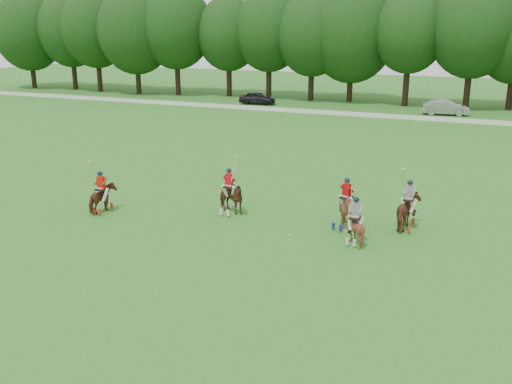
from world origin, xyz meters
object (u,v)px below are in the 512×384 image
at_px(polo_red_a, 102,198).
at_px(polo_red_b, 229,197).
at_px(car_left, 257,98).
at_px(polo_ball, 290,235).
at_px(polo_stripe_b, 355,227).
at_px(car_mid, 446,108).
at_px(polo_red_c, 346,210).
at_px(polo_stripe_a, 408,211).

distance_m(polo_red_a, polo_red_b, 6.38).
bearing_deg(car_left, polo_ball, -160.01).
distance_m(car_left, polo_stripe_b, 44.87).
bearing_deg(car_mid, polo_red_a, 155.07).
bearing_deg(car_left, polo_red_b, -163.92).
bearing_deg(polo_red_c, car_mid, 88.70).
height_order(car_left, polo_stripe_a, polo_stripe_a).
bearing_deg(polo_ball, car_mid, 85.95).
distance_m(car_left, polo_red_c, 42.93).
height_order(car_left, car_mid, car_mid).
xyz_separation_m(polo_red_b, polo_stripe_a, (8.54, 1.14, 0.02)).
distance_m(car_left, polo_ball, 43.88).
height_order(car_left, polo_red_c, polo_red_c).
bearing_deg(polo_red_c, polo_red_a, -167.88).
relative_size(polo_red_a, polo_stripe_a, 0.93).
bearing_deg(polo_red_a, car_mid, 72.55).
relative_size(car_left, polo_red_b, 1.51).
distance_m(car_mid, polo_red_a, 42.22).
bearing_deg(polo_stripe_b, polo_red_c, 116.11).
xyz_separation_m(polo_red_a, polo_ball, (9.84, 0.50, -0.71)).
bearing_deg(car_mid, polo_red_c, 171.22).
distance_m(polo_red_b, polo_ball, 4.42).
relative_size(car_mid, polo_red_b, 1.63).
bearing_deg(polo_ball, polo_red_b, 154.41).
distance_m(car_mid, polo_red_b, 38.50).
bearing_deg(car_left, polo_red_c, -156.49).
xyz_separation_m(polo_red_b, polo_stripe_b, (6.74, -1.58, -0.10)).
xyz_separation_m(polo_red_a, polo_stripe_b, (12.66, 0.80, -0.02)).
relative_size(car_left, polo_ball, 47.90).
xyz_separation_m(car_mid, polo_red_c, (-0.85, -37.75, 0.11)).
relative_size(polo_red_b, polo_stripe_b, 1.36).
distance_m(car_left, car_mid, 21.31).
distance_m(polo_red_a, polo_ball, 9.88).
height_order(polo_red_b, polo_stripe_b, polo_red_b).
distance_m(polo_stripe_b, polo_ball, 2.91).
height_order(car_mid, polo_stripe_a, polo_stripe_a).
relative_size(polo_red_b, polo_ball, 31.76).
bearing_deg(polo_red_c, polo_ball, -133.86).
xyz_separation_m(car_mid, polo_red_a, (-12.66, -40.28, -0.01)).
bearing_deg(polo_ball, polo_stripe_a, 33.16).
xyz_separation_m(car_mid, polo_ball, (-2.81, -39.79, -0.72)).
bearing_deg(polo_red_b, polo_stripe_a, 7.59).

